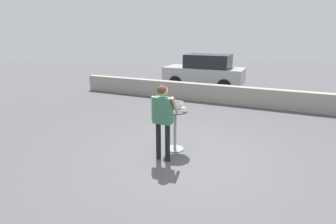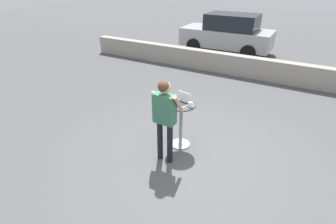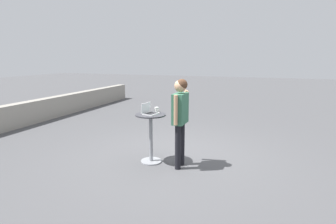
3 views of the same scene
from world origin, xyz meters
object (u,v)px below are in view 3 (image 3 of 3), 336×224
(coffee_mug, at_px, (157,110))
(standing_person, at_px, (180,112))
(cafe_table, at_px, (151,133))
(laptop, at_px, (149,112))

(coffee_mug, xyz_separation_m, standing_person, (-0.25, -0.58, 0.04))
(cafe_table, height_order, coffee_mug, coffee_mug)
(laptop, height_order, standing_person, standing_person)
(laptop, xyz_separation_m, coffee_mug, (0.21, -0.07, 0.01))
(coffee_mug, height_order, standing_person, standing_person)
(laptop, height_order, coffee_mug, laptop)
(coffee_mug, distance_m, standing_person, 0.63)
(cafe_table, xyz_separation_m, laptop, (0.01, 0.03, 0.42))
(cafe_table, bearing_deg, laptop, 75.86)
(cafe_table, distance_m, laptop, 0.42)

